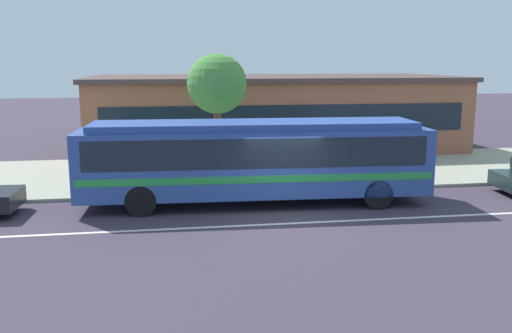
{
  "coord_description": "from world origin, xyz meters",
  "views": [
    {
      "loc": [
        -3.6,
        -16.56,
        4.88
      ],
      "look_at": [
        -0.68,
        1.77,
        1.3
      ],
      "focal_mm": 38.63,
      "sensor_mm": 36.0,
      "label": 1
    }
  ],
  "objects_px": {
    "pedestrian_waiting_near_sign": "(231,158)",
    "bus_stop_sign": "(347,146)",
    "street_tree_near_stop": "(217,85)",
    "pedestrian_standing_by_tree": "(314,156)",
    "transit_bus": "(255,157)",
    "pedestrian_walking_along_curb": "(225,160)"
  },
  "relations": [
    {
      "from": "pedestrian_waiting_near_sign",
      "to": "bus_stop_sign",
      "type": "distance_m",
      "value": 4.55
    },
    {
      "from": "pedestrian_waiting_near_sign",
      "to": "street_tree_near_stop",
      "type": "bearing_deg",
      "value": 101.94
    },
    {
      "from": "pedestrian_standing_by_tree",
      "to": "street_tree_near_stop",
      "type": "distance_m",
      "value": 4.96
    },
    {
      "from": "pedestrian_standing_by_tree",
      "to": "transit_bus",
      "type": "bearing_deg",
      "value": -132.94
    },
    {
      "from": "transit_bus",
      "to": "street_tree_near_stop",
      "type": "distance_m",
      "value": 5.25
    },
    {
      "from": "transit_bus",
      "to": "pedestrian_waiting_near_sign",
      "type": "relative_size",
      "value": 6.95
    },
    {
      "from": "pedestrian_walking_along_curb",
      "to": "street_tree_near_stop",
      "type": "distance_m",
      "value": 3.48
    },
    {
      "from": "transit_bus",
      "to": "bus_stop_sign",
      "type": "height_order",
      "value": "transit_bus"
    },
    {
      "from": "pedestrian_walking_along_curb",
      "to": "bus_stop_sign",
      "type": "distance_m",
      "value": 4.75
    },
    {
      "from": "transit_bus",
      "to": "bus_stop_sign",
      "type": "xyz_separation_m",
      "value": [
        3.87,
        1.89,
        0.0
      ]
    },
    {
      "from": "pedestrian_walking_along_curb",
      "to": "street_tree_near_stop",
      "type": "bearing_deg",
      "value": 91.73
    },
    {
      "from": "pedestrian_walking_along_curb",
      "to": "pedestrian_standing_by_tree",
      "type": "xyz_separation_m",
      "value": [
        3.71,
        0.56,
        -0.06
      ]
    },
    {
      "from": "street_tree_near_stop",
      "to": "pedestrian_walking_along_curb",
      "type": "bearing_deg",
      "value": -88.27
    },
    {
      "from": "pedestrian_waiting_near_sign",
      "to": "bus_stop_sign",
      "type": "relative_size",
      "value": 0.71
    },
    {
      "from": "pedestrian_standing_by_tree",
      "to": "street_tree_near_stop",
      "type": "height_order",
      "value": "street_tree_near_stop"
    },
    {
      "from": "transit_bus",
      "to": "pedestrian_standing_by_tree",
      "type": "xyz_separation_m",
      "value": [
        2.91,
        3.13,
        -0.61
      ]
    },
    {
      "from": "pedestrian_waiting_near_sign",
      "to": "pedestrian_walking_along_curb",
      "type": "relative_size",
      "value": 1.01
    },
    {
      "from": "transit_bus",
      "to": "pedestrian_waiting_near_sign",
      "type": "distance_m",
      "value": 3.09
    },
    {
      "from": "transit_bus",
      "to": "pedestrian_walking_along_curb",
      "type": "relative_size",
      "value": 7.01
    },
    {
      "from": "transit_bus",
      "to": "pedestrian_standing_by_tree",
      "type": "bearing_deg",
      "value": 47.06
    },
    {
      "from": "pedestrian_waiting_near_sign",
      "to": "street_tree_near_stop",
      "type": "xyz_separation_m",
      "value": [
        -0.35,
        1.68,
        2.77
      ]
    },
    {
      "from": "transit_bus",
      "to": "bus_stop_sign",
      "type": "relative_size",
      "value": 4.94
    }
  ]
}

